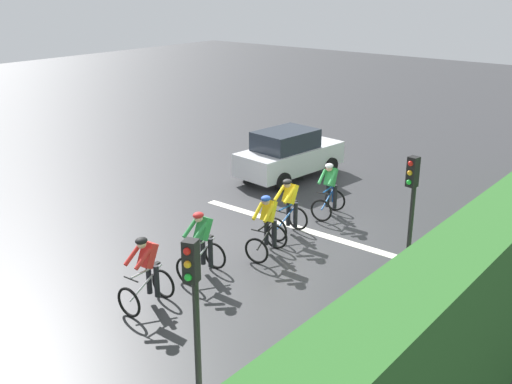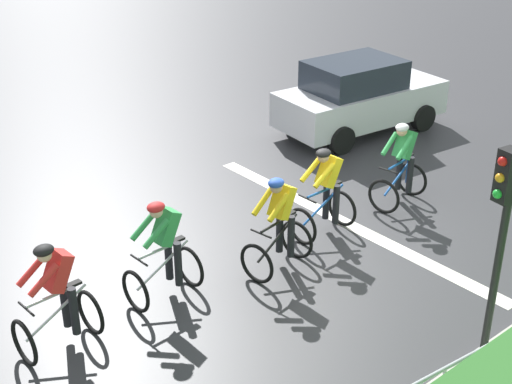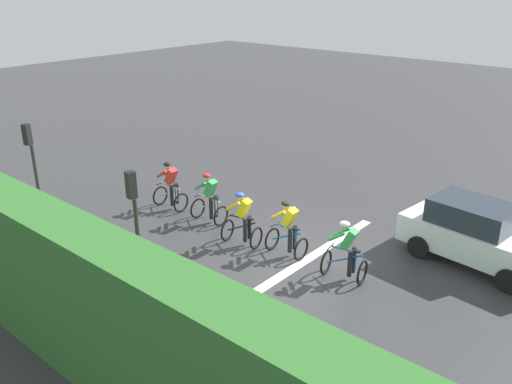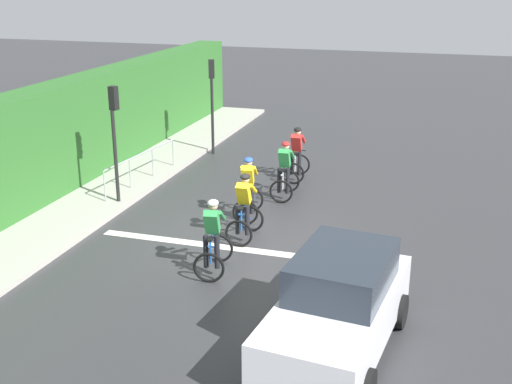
{
  "view_description": "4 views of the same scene",
  "coord_description": "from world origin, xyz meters",
  "views": [
    {
      "loc": [
        -9.11,
        12.64,
        6.77
      ],
      "look_at": [
        0.91,
        0.3,
        1.15
      ],
      "focal_mm": 42.46,
      "sensor_mm": 36.0,
      "label": 1
    },
    {
      "loc": [
        -8.04,
        8.4,
        6.48
      ],
      "look_at": [
        0.69,
        1.0,
        0.88
      ],
      "focal_mm": 51.71,
      "sensor_mm": 36.0,
      "label": 2
    },
    {
      "loc": [
        -10.99,
        -8.2,
        7.42
      ],
      "look_at": [
        0.73,
        1.83,
        1.25
      ],
      "focal_mm": 37.75,
      "sensor_mm": 36.0,
      "label": 3
    },
    {
      "loc": [
        4.58,
        -13.98,
        6.28
      ],
      "look_at": [
        -0.1,
        1.26,
        0.81
      ],
      "focal_mm": 45.58,
      "sensor_mm": 36.0,
      "label": 4
    }
  ],
  "objects": [
    {
      "name": "car_white",
      "position": [
        3.04,
        -4.18,
        0.87
      ],
      "size": [
        2.22,
        4.26,
        1.76
      ],
      "color": "silver",
      "rests_on": "ground"
    },
    {
      "name": "traffic_light_near_crossing",
      "position": [
        -4.15,
        1.37,
        2.22
      ],
      "size": [
        0.23,
        0.31,
        3.34
      ],
      "color": "black",
      "rests_on": "ground"
    },
    {
      "name": "cyclist_fourth",
      "position": [
        -0.01,
        0.01,
        0.8
      ],
      "size": [
        0.71,
        1.1,
        1.66
      ],
      "color": "black",
      "rests_on": "ground"
    },
    {
      "name": "cyclist_trailing",
      "position": [
        -0.08,
        -1.95,
        0.8
      ],
      "size": [
        0.84,
        1.17,
        1.66
      ],
      "color": "black",
      "rests_on": "ground"
    },
    {
      "name": "pedestrian_railing_kerbside",
      "position": [
        -4.31,
        3.1,
        0.8
      ],
      "size": [
        0.43,
        3.85,
        1.03
      ],
      "color": "#999EA3",
      "rests_on": "ground"
    },
    {
      "name": "cyclist_mid",
      "position": [
        -0.37,
        1.41,
        0.8
      ],
      "size": [
        0.84,
        1.17,
        1.66
      ],
      "color": "black",
      "rests_on": "ground"
    },
    {
      "name": "ground_plane",
      "position": [
        0.0,
        0.0,
        0.0
      ],
      "size": [
        80.0,
        80.0,
        0.0
      ],
      "primitive_type": "plane",
      "color": "#333335"
    },
    {
      "name": "cyclist_lead",
      "position": [
        0.05,
        5.08,
        0.8
      ],
      "size": [
        0.73,
        1.11,
        1.66
      ],
      "color": "black",
      "rests_on": "ground"
    },
    {
      "name": "road_marking_stop_line",
      "position": [
        0.0,
        -0.58,
        0.0
      ],
      "size": [
        7.0,
        0.3,
        0.01
      ],
      "primitive_type": "cube",
      "color": "silver",
      "rests_on": "ground"
    },
    {
      "name": "stone_wall_low",
      "position": [
        -6.11,
        2.0,
        0.22
      ],
      "size": [
        0.44,
        25.29,
        0.45
      ],
      "primitive_type": "cube",
      "color": "tan",
      "rests_on": "ground"
    },
    {
      "name": "traffic_light_far_junction",
      "position": [
        -3.55,
        7.21,
        2.22
      ],
      "size": [
        0.25,
        0.3,
        3.34
      ],
      "color": "black",
      "rests_on": "ground"
    },
    {
      "name": "cyclist_second",
      "position": [
        0.14,
        3.28,
        0.8
      ],
      "size": [
        0.73,
        1.11,
        1.66
      ],
      "color": "black",
      "rests_on": "ground"
    },
    {
      "name": "sidewalk_kerb",
      "position": [
        -5.21,
        2.0,
        0.06
      ],
      "size": [
        2.8,
        25.29,
        0.12
      ],
      "primitive_type": "cube",
      "color": "#ADA89E",
      "rests_on": "ground"
    },
    {
      "name": "hedge_wall",
      "position": [
        -6.41,
        2.0,
        1.59
      ],
      "size": [
        1.1,
        25.29,
        3.18
      ],
      "primitive_type": "cube",
      "color": "#2D6628",
      "rests_on": "ground"
    }
  ]
}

